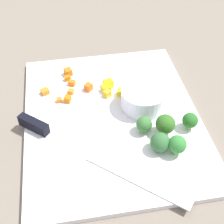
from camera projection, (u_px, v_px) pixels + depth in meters
name	position (u px, v px, depth m)	size (l,w,h in m)	color
ground_plane	(112.00, 119.00, 0.67)	(4.00, 4.00, 0.00)	#73675B
cutting_board	(112.00, 117.00, 0.67)	(0.44, 0.36, 0.01)	white
prep_bowl	(143.00, 98.00, 0.67)	(0.09, 0.09, 0.04)	white
chef_knife	(65.00, 141.00, 0.60)	(0.25, 0.29, 0.02)	silver
carrot_dice_0	(68.00, 72.00, 0.75)	(0.02, 0.02, 0.02)	orange
carrot_dice_1	(68.00, 78.00, 0.74)	(0.01, 0.01, 0.01)	orange
carrot_dice_2	(45.00, 92.00, 0.71)	(0.02, 0.02, 0.01)	orange
carrot_dice_3	(71.00, 92.00, 0.71)	(0.01, 0.01, 0.01)	orange
carrot_dice_4	(68.00, 99.00, 0.69)	(0.01, 0.01, 0.01)	orange
carrot_dice_5	(72.00, 83.00, 0.73)	(0.01, 0.01, 0.01)	orange
carrot_dice_6	(59.00, 100.00, 0.69)	(0.01, 0.01, 0.01)	orange
carrot_dice_7	(88.00, 87.00, 0.71)	(0.01, 0.01, 0.02)	orange
pepper_dice_0	(109.00, 93.00, 0.70)	(0.01, 0.01, 0.02)	yellow
pepper_dice_1	(121.00, 92.00, 0.70)	(0.02, 0.01, 0.01)	yellow
pepper_dice_2	(142.00, 85.00, 0.72)	(0.02, 0.02, 0.02)	yellow
pepper_dice_3	(108.00, 84.00, 0.72)	(0.02, 0.02, 0.02)	yellow
pepper_dice_4	(108.00, 88.00, 0.71)	(0.02, 0.02, 0.02)	yellow
broccoli_floret_0	(177.00, 145.00, 0.58)	(0.03, 0.03, 0.04)	#84C162
broccoli_floret_1	(190.00, 121.00, 0.62)	(0.03, 0.03, 0.04)	#81BF54
broccoli_floret_2	(144.00, 125.00, 0.62)	(0.03, 0.03, 0.04)	#8FC358
broccoli_floret_3	(165.00, 124.00, 0.61)	(0.04, 0.04, 0.04)	#96BC5C
broccoli_floret_4	(160.00, 142.00, 0.58)	(0.04, 0.04, 0.04)	#8AB167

